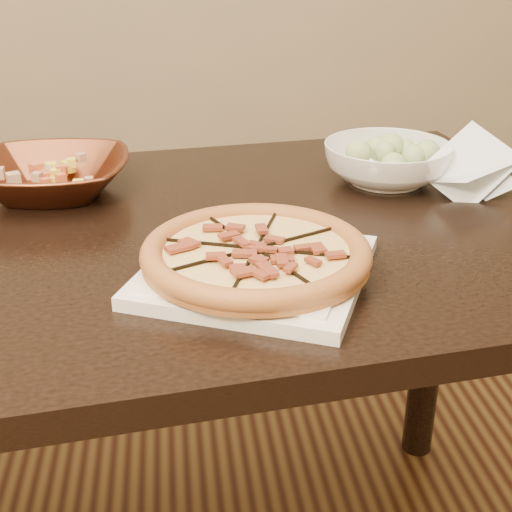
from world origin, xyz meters
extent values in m
cube|color=black|center=(0.02, 0.13, 0.73)|extent=(1.37, 0.97, 0.04)
cylinder|color=black|center=(0.58, 0.46, 0.35)|extent=(0.07, 0.07, 0.71)
cube|color=white|center=(0.12, -0.04, 0.76)|extent=(0.36, 0.36, 0.02)
cube|color=white|center=(0.12, -0.04, 0.77)|extent=(0.30, 0.30, 0.00)
cylinder|color=#BA5E34|center=(0.12, -0.04, 0.78)|extent=(0.29, 0.29, 0.01)
torus|color=#BA5E34|center=(0.12, -0.04, 0.79)|extent=(0.30, 0.30, 0.03)
cylinder|color=#FFE988|center=(0.12, -0.04, 0.79)|extent=(0.24, 0.24, 0.01)
cube|color=black|center=(0.12, -0.04, 0.79)|extent=(0.13, 0.27, 0.01)
cube|color=black|center=(0.12, -0.04, 0.79)|extent=(0.27, 0.10, 0.01)
cube|color=black|center=(0.12, -0.04, 0.79)|extent=(0.27, 0.13, 0.01)
cube|color=black|center=(0.12, -0.04, 0.79)|extent=(0.10, 0.27, 0.01)
cube|color=brown|center=(0.14, -0.03, 0.79)|extent=(0.03, 0.02, 0.00)
cube|color=brown|center=(0.16, -0.01, 0.79)|extent=(0.03, 0.03, 0.00)
cube|color=brown|center=(0.17, 0.01, 0.79)|extent=(0.03, 0.03, 0.00)
cube|color=brown|center=(0.13, -0.02, 0.79)|extent=(0.02, 0.03, 0.00)
cube|color=brown|center=(0.13, 0.01, 0.79)|extent=(0.02, 0.03, 0.00)
cube|color=brown|center=(0.12, 0.04, 0.79)|extent=(0.02, 0.02, 0.00)
cube|color=brown|center=(0.11, -0.01, 0.79)|extent=(0.02, 0.03, 0.00)
cube|color=brown|center=(0.10, 0.02, 0.79)|extent=(0.02, 0.03, 0.00)
cube|color=brown|center=(0.07, 0.03, 0.79)|extent=(0.03, 0.03, 0.00)
cube|color=brown|center=(0.09, -0.01, 0.79)|extent=(0.03, 0.03, 0.00)
cube|color=brown|center=(0.06, -0.01, 0.79)|extent=(0.03, 0.02, 0.00)
cube|color=brown|center=(0.09, -0.04, 0.79)|extent=(0.03, 0.02, 0.00)
cube|color=brown|center=(0.07, -0.04, 0.79)|extent=(0.03, 0.02, 0.00)
cube|color=brown|center=(0.04, -0.05, 0.79)|extent=(0.03, 0.02, 0.00)
cube|color=brown|center=(0.09, -0.05, 0.79)|extent=(0.03, 0.02, 0.00)
cube|color=brown|center=(0.07, -0.08, 0.79)|extent=(0.03, 0.02, 0.00)
cube|color=brown|center=(0.05, -0.10, 0.79)|extent=(0.03, 0.03, 0.00)
cube|color=brown|center=(0.10, -0.08, 0.79)|extent=(0.03, 0.03, 0.00)
cube|color=brown|center=(0.09, -0.11, 0.79)|extent=(0.02, 0.03, 0.00)
cube|color=brown|center=(0.12, -0.07, 0.79)|extent=(0.02, 0.03, 0.00)
cube|color=brown|center=(0.12, -0.09, 0.79)|extent=(0.02, 0.02, 0.00)
cube|color=brown|center=(0.14, -0.12, 0.79)|extent=(0.02, 0.03, 0.00)
cube|color=brown|center=(0.13, -0.07, 0.79)|extent=(0.02, 0.03, 0.00)
cube|color=brown|center=(0.16, -0.09, 0.79)|extent=(0.03, 0.03, 0.00)
cube|color=brown|center=(0.19, -0.10, 0.79)|extent=(0.03, 0.03, 0.00)
cube|color=brown|center=(0.16, -0.06, 0.79)|extent=(0.03, 0.02, 0.00)
cube|color=brown|center=(0.18, -0.06, 0.79)|extent=(0.03, 0.02, 0.00)
cube|color=brown|center=(0.21, -0.04, 0.79)|extent=(0.02, 0.01, 0.00)
cube|color=brown|center=(0.17, -0.03, 0.79)|extent=(0.03, 0.02, 0.00)
imported|color=brown|center=(-0.18, 0.31, 0.78)|extent=(0.27, 0.27, 0.06)
cube|color=tan|center=(-0.18, 0.31, 0.83)|extent=(0.03, 0.03, 0.03)
cube|color=#D16035|center=(-0.16, 0.31, 0.83)|extent=(0.03, 0.03, 0.03)
cube|color=yellow|center=(-0.15, 0.33, 0.83)|extent=(0.03, 0.03, 0.03)
cube|color=tan|center=(-0.15, 0.35, 0.83)|extent=(0.03, 0.03, 0.03)
cube|color=#D16035|center=(-0.18, 0.32, 0.83)|extent=(0.03, 0.03, 0.03)
cube|color=yellow|center=(-0.18, 0.33, 0.83)|extent=(0.03, 0.03, 0.03)
cube|color=tan|center=(-0.19, 0.35, 0.83)|extent=(0.03, 0.03, 0.03)
cube|color=#D16035|center=(-0.18, 0.31, 0.83)|extent=(0.03, 0.03, 0.03)
cube|color=yellow|center=(-0.20, 0.32, 0.83)|extent=(0.03, 0.03, 0.03)
cube|color=tan|center=(-0.22, 0.32, 0.83)|extent=(0.03, 0.03, 0.03)
cube|color=#D16035|center=(-0.23, 0.31, 0.83)|extent=(0.03, 0.03, 0.03)
cube|color=yellow|center=(-0.19, 0.30, 0.83)|extent=(0.03, 0.03, 0.03)
cube|color=tan|center=(-0.20, 0.29, 0.83)|extent=(0.03, 0.03, 0.03)
cube|color=#D16035|center=(-0.21, 0.27, 0.83)|extent=(0.03, 0.03, 0.03)
cube|color=yellow|center=(-0.18, 0.30, 0.83)|extent=(0.03, 0.03, 0.03)
cube|color=tan|center=(-0.18, 0.29, 0.83)|extent=(0.03, 0.03, 0.03)
cube|color=#D16035|center=(-0.17, 0.27, 0.83)|extent=(0.03, 0.03, 0.03)
cube|color=yellow|center=(-0.15, 0.26, 0.83)|extent=(0.03, 0.03, 0.03)
cube|color=tan|center=(-0.17, 0.30, 0.83)|extent=(0.03, 0.03, 0.03)
cube|color=#D16035|center=(-0.15, 0.30, 0.83)|extent=(0.03, 0.03, 0.03)
imported|color=white|center=(0.39, 0.30, 0.78)|extent=(0.29, 0.29, 0.07)
sphere|color=#CCE78D|center=(0.39, 0.30, 0.84)|extent=(0.04, 0.04, 0.04)
sphere|color=#CCE78D|center=(0.41, 0.31, 0.84)|extent=(0.04, 0.04, 0.04)
sphere|color=#CCE78D|center=(0.41, 0.34, 0.84)|extent=(0.04, 0.04, 0.04)
sphere|color=#CCE78D|center=(0.39, 0.31, 0.84)|extent=(0.04, 0.04, 0.04)
sphere|color=#CCE78D|center=(0.37, 0.32, 0.84)|extent=(0.04, 0.04, 0.04)
sphere|color=#CCE78D|center=(0.39, 0.30, 0.84)|extent=(0.04, 0.04, 0.04)
sphere|color=#CCE78D|center=(0.37, 0.29, 0.84)|extent=(0.04, 0.04, 0.04)
sphere|color=#CCE78D|center=(0.38, 0.26, 0.84)|extent=(0.04, 0.04, 0.04)
sphere|color=#CCE78D|center=(0.40, 0.29, 0.84)|extent=(0.04, 0.04, 0.04)
sphere|color=#CCE78D|center=(0.42, 0.28, 0.84)|extent=(0.04, 0.04, 0.04)
cube|color=#F35409|center=(0.42, 0.32, 0.83)|extent=(0.02, 0.02, 0.01)
cube|color=#F35409|center=(0.36, 0.31, 0.83)|extent=(0.02, 0.02, 0.01)
cube|color=#F35409|center=(0.40, 0.27, 0.83)|extent=(0.02, 0.02, 0.01)
camera|label=1|loc=(0.02, -0.86, 1.17)|focal=50.00mm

